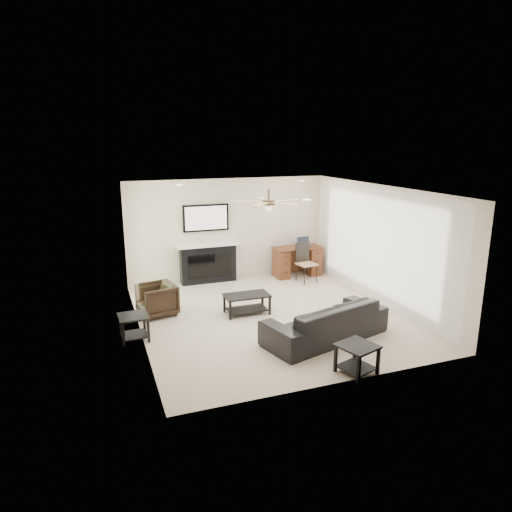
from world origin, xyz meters
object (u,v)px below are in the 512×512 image
object	(u,v)px
sofa	(325,321)
armchair	(157,300)
desk	(297,261)
coffee_table	(247,304)
fireplace_unit	(208,244)

from	to	relation	value
sofa	armchair	xyz separation A→B (m)	(-2.60, 2.15, -0.01)
desk	coffee_table	bearing A→B (deg)	-135.11
armchair	coffee_table	bearing A→B (deg)	60.52
sofa	coffee_table	bearing A→B (deg)	-75.84
sofa	fireplace_unit	distance (m)	4.11
sofa	coffee_table	world-z (taller)	sofa
sofa	desk	world-z (taller)	desk
coffee_table	sofa	bearing A→B (deg)	-60.07
sofa	desk	size ratio (longest dim) A/B	1.87
fireplace_unit	desk	world-z (taller)	fireplace_unit
armchair	desk	bearing A→B (deg)	100.28
sofa	fireplace_unit	bearing A→B (deg)	-89.52
armchair	fireplace_unit	bearing A→B (deg)	128.01
fireplace_unit	armchair	bearing A→B (deg)	-130.45
armchair	coffee_table	distance (m)	1.79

